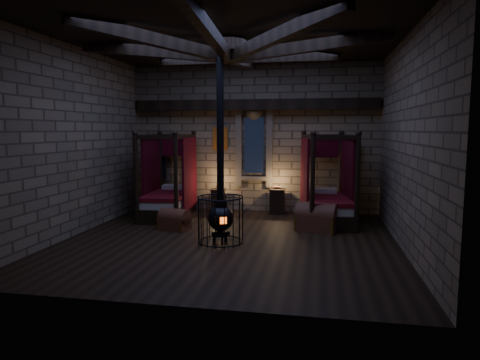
% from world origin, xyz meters
% --- Properties ---
extents(room, '(7.02, 7.02, 4.29)m').
position_xyz_m(room, '(-0.00, 0.09, 3.74)').
color(room, black).
rests_on(room, ground).
extents(bed_left, '(1.27, 2.20, 2.22)m').
position_xyz_m(bed_left, '(-2.16, 2.23, 0.55)').
color(bed_left, black).
rests_on(bed_left, ground).
extents(bed_right, '(1.41, 2.27, 2.23)m').
position_xyz_m(bed_right, '(2.06, 2.20, 0.55)').
color(bed_right, black).
rests_on(bed_right, ground).
extents(trunk_left, '(0.79, 0.61, 0.51)m').
position_xyz_m(trunk_left, '(-1.49, 0.74, 0.23)').
color(trunk_left, brown).
rests_on(trunk_left, ground).
extents(trunk_right, '(1.04, 0.81, 0.68)m').
position_xyz_m(trunk_right, '(1.83, 1.24, 0.30)').
color(trunk_right, brown).
rests_on(trunk_right, ground).
extents(nightstand_left, '(0.46, 0.45, 0.81)m').
position_xyz_m(nightstand_left, '(-0.97, 3.03, 0.34)').
color(nightstand_left, black).
rests_on(nightstand_left, ground).
extents(nightstand_right, '(0.45, 0.43, 0.77)m').
position_xyz_m(nightstand_right, '(0.72, 3.10, 0.36)').
color(nightstand_right, black).
rests_on(nightstand_right, ground).
extents(stove, '(0.96, 0.96, 4.05)m').
position_xyz_m(stove, '(-0.13, -0.25, 0.60)').
color(stove, black).
rests_on(stove, ground).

